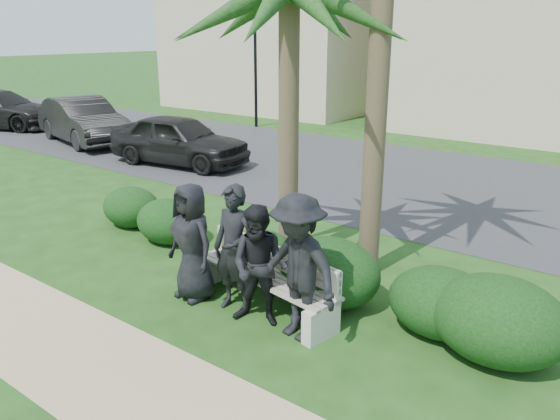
# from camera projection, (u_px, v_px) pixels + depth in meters

# --- Properties ---
(ground) EXTENTS (160.00, 160.00, 0.00)m
(ground) POSITION_uv_depth(u_px,v_px,m) (209.00, 306.00, 7.63)
(ground) COLOR #1C4012
(ground) RESTS_ON ground
(footpath) EXTENTS (30.00, 1.60, 0.01)m
(footpath) POSITION_uv_depth(u_px,v_px,m) (99.00, 366.00, 6.26)
(footpath) COLOR tan
(footpath) RESTS_ON ground
(asphalt_street) EXTENTS (160.00, 8.00, 0.01)m
(asphalt_street) POSITION_uv_depth(u_px,v_px,m) (432.00, 184.00, 13.69)
(asphalt_street) COLOR #2D2D30
(asphalt_street) RESTS_ON ground
(stucco_bldg_left) EXTENTS (10.40, 8.40, 7.30)m
(stucco_bldg_left) POSITION_uv_depth(u_px,v_px,m) (285.00, 31.00, 26.99)
(stucco_bldg_left) COLOR beige
(stucco_bldg_left) RESTS_ON ground
(stucco_bldg_right) EXTENTS (8.40, 8.40, 7.30)m
(stucco_bldg_right) POSITION_uv_depth(u_px,v_px,m) (518.00, 31.00, 20.70)
(stucco_bldg_right) COLOR beige
(stucco_bldg_right) RESTS_ON ground
(street_lamp) EXTENTS (0.36, 0.36, 4.29)m
(street_lamp) POSITION_uv_depth(u_px,v_px,m) (255.00, 50.00, 20.95)
(street_lamp) COLOR black
(street_lamp) RESTS_ON ground
(park_bench) EXTENTS (2.49, 0.94, 0.84)m
(park_bench) POSITION_uv_depth(u_px,v_px,m) (263.00, 281.00, 7.52)
(park_bench) COLOR gray
(park_bench) RESTS_ON ground
(man_a) EXTENTS (0.89, 0.64, 1.70)m
(man_a) POSITION_uv_depth(u_px,v_px,m) (192.00, 242.00, 7.64)
(man_a) COLOR black
(man_a) RESTS_ON ground
(man_b) EXTENTS (0.67, 0.47, 1.77)m
(man_b) POSITION_uv_depth(u_px,v_px,m) (234.00, 249.00, 7.29)
(man_b) COLOR black
(man_b) RESTS_ON ground
(man_c) EXTENTS (0.93, 0.82, 1.61)m
(man_c) POSITION_uv_depth(u_px,v_px,m) (260.00, 266.00, 6.96)
(man_c) COLOR black
(man_c) RESTS_ON ground
(man_d) EXTENTS (1.29, 0.87, 1.86)m
(man_d) POSITION_uv_depth(u_px,v_px,m) (298.00, 268.00, 6.61)
(man_d) COLOR black
(man_d) RESTS_ON ground
(hedge_a) EXTENTS (1.21, 1.00, 0.79)m
(hedge_a) POSITION_uv_depth(u_px,v_px,m) (131.00, 206.00, 10.70)
(hedge_a) COLOR black
(hedge_a) RESTS_ON ground
(hedge_b) EXTENTS (1.25, 1.03, 0.81)m
(hedge_b) POSITION_uv_depth(u_px,v_px,m) (168.00, 220.00, 9.87)
(hedge_b) COLOR black
(hedge_b) RESTS_ON ground
(hedge_c) EXTENTS (1.13, 0.94, 0.74)m
(hedge_c) POSITION_uv_depth(u_px,v_px,m) (261.00, 252.00, 8.53)
(hedge_c) COLOR black
(hedge_c) RESTS_ON ground
(hedge_d) EXTENTS (1.49, 1.23, 0.97)m
(hedge_d) POSITION_uv_depth(u_px,v_px,m) (329.00, 270.00, 7.62)
(hedge_d) COLOR black
(hedge_d) RESTS_ON ground
(hedge_e) EXTENTS (1.35, 1.12, 0.88)m
(hedge_e) POSITION_uv_depth(u_px,v_px,m) (441.00, 300.00, 6.85)
(hedge_e) COLOR black
(hedge_e) RESTS_ON ground
(hedge_f) EXTENTS (1.58, 1.30, 1.03)m
(hedge_f) POSITION_uv_depth(u_px,v_px,m) (499.00, 317.00, 6.30)
(hedge_f) COLOR black
(hedge_f) RESTS_ON ground
(car_a) EXTENTS (4.36, 2.26, 1.42)m
(car_a) POSITION_uv_depth(u_px,v_px,m) (179.00, 140.00, 15.50)
(car_a) COLOR black
(car_a) RESTS_ON ground
(car_b) EXTENTS (4.85, 2.61, 1.52)m
(car_b) POSITION_uv_depth(u_px,v_px,m) (83.00, 120.00, 18.54)
(car_b) COLOR black
(car_b) RESTS_ON ground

